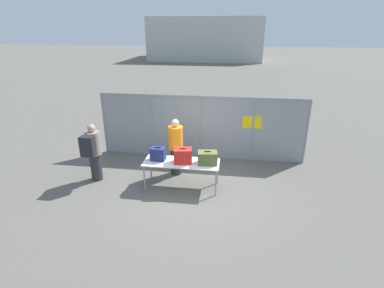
{
  "coord_description": "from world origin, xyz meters",
  "views": [
    {
      "loc": [
        1.02,
        -7.19,
        4.16
      ],
      "look_at": [
        -0.09,
        0.56,
        1.05
      ],
      "focal_mm": 28.0,
      "sensor_mm": 36.0,
      "label": 1
    }
  ],
  "objects_px": {
    "traveler_hooded": "(93,151)",
    "suitcase_navy": "(158,154)",
    "inspection_table": "(181,164)",
    "utility_trailer": "(231,125)",
    "suitcase_red": "(183,156)",
    "security_worker_near": "(176,146)",
    "suitcase_olive": "(207,158)"
  },
  "relations": [
    {
      "from": "suitcase_navy",
      "to": "suitcase_red",
      "type": "bearing_deg",
      "value": -5.65
    },
    {
      "from": "inspection_table",
      "to": "security_worker_near",
      "type": "height_order",
      "value": "security_worker_near"
    },
    {
      "from": "inspection_table",
      "to": "suitcase_navy",
      "type": "xyz_separation_m",
      "value": [
        -0.65,
        0.05,
        0.23
      ]
    },
    {
      "from": "suitcase_olive",
      "to": "security_worker_near",
      "type": "xyz_separation_m",
      "value": [
        -1.0,
        0.78,
        -0.05
      ]
    },
    {
      "from": "inspection_table",
      "to": "utility_trailer",
      "type": "relative_size",
      "value": 0.54
    },
    {
      "from": "utility_trailer",
      "to": "security_worker_near",
      "type": "bearing_deg",
      "value": -112.25
    },
    {
      "from": "security_worker_near",
      "to": "utility_trailer",
      "type": "distance_m",
      "value": 4.11
    },
    {
      "from": "traveler_hooded",
      "to": "suitcase_navy",
      "type": "bearing_deg",
      "value": -10.19
    },
    {
      "from": "security_worker_near",
      "to": "utility_trailer",
      "type": "height_order",
      "value": "security_worker_near"
    },
    {
      "from": "suitcase_navy",
      "to": "suitcase_red",
      "type": "relative_size",
      "value": 0.76
    },
    {
      "from": "suitcase_olive",
      "to": "traveler_hooded",
      "type": "distance_m",
      "value": 3.2
    },
    {
      "from": "security_worker_near",
      "to": "suitcase_navy",
      "type": "bearing_deg",
      "value": 59.76
    },
    {
      "from": "suitcase_navy",
      "to": "traveler_hooded",
      "type": "xyz_separation_m",
      "value": [
        -1.86,
        -0.02,
        -0.02
      ]
    },
    {
      "from": "suitcase_red",
      "to": "utility_trailer",
      "type": "height_order",
      "value": "suitcase_red"
    },
    {
      "from": "suitcase_navy",
      "to": "suitcase_olive",
      "type": "xyz_separation_m",
      "value": [
        1.34,
        -0.05,
        -0.01
      ]
    },
    {
      "from": "suitcase_olive",
      "to": "security_worker_near",
      "type": "distance_m",
      "value": 1.27
    },
    {
      "from": "traveler_hooded",
      "to": "utility_trailer",
      "type": "relative_size",
      "value": 0.44
    },
    {
      "from": "inspection_table",
      "to": "utility_trailer",
      "type": "distance_m",
      "value": 4.74
    },
    {
      "from": "inspection_table",
      "to": "traveler_hooded",
      "type": "relative_size",
      "value": 1.22
    },
    {
      "from": "suitcase_navy",
      "to": "traveler_hooded",
      "type": "distance_m",
      "value": 1.86
    },
    {
      "from": "inspection_table",
      "to": "suitcase_navy",
      "type": "bearing_deg",
      "value": 175.61
    },
    {
      "from": "inspection_table",
      "to": "traveler_hooded",
      "type": "bearing_deg",
      "value": 179.22
    },
    {
      "from": "suitcase_red",
      "to": "suitcase_olive",
      "type": "xyz_separation_m",
      "value": [
        0.65,
        0.02,
        -0.03
      ]
    },
    {
      "from": "suitcase_navy",
      "to": "utility_trailer",
      "type": "relative_size",
      "value": 0.11
    },
    {
      "from": "utility_trailer",
      "to": "traveler_hooded",
      "type": "bearing_deg",
      "value": -129.59
    },
    {
      "from": "suitcase_navy",
      "to": "inspection_table",
      "type": "bearing_deg",
      "value": -4.39
    },
    {
      "from": "suitcase_navy",
      "to": "suitcase_olive",
      "type": "height_order",
      "value": "suitcase_navy"
    },
    {
      "from": "utility_trailer",
      "to": "suitcase_navy",
      "type": "bearing_deg",
      "value": -112.7
    },
    {
      "from": "suitcase_red",
      "to": "security_worker_near",
      "type": "distance_m",
      "value": 0.87
    },
    {
      "from": "suitcase_olive",
      "to": "traveler_hooded",
      "type": "height_order",
      "value": "traveler_hooded"
    },
    {
      "from": "traveler_hooded",
      "to": "utility_trailer",
      "type": "height_order",
      "value": "traveler_hooded"
    },
    {
      "from": "suitcase_olive",
      "to": "security_worker_near",
      "type": "height_order",
      "value": "security_worker_near"
    }
  ]
}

